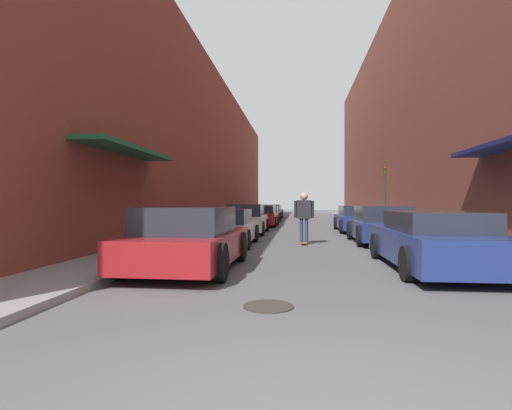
% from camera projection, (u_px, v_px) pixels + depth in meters
% --- Properties ---
extents(ground, '(106.73, 106.73, 0.00)m').
position_uv_depth(ground, '(303.00, 229.00, 21.58)').
color(ground, '#515154').
extents(curb_strip_left, '(1.80, 48.51, 0.12)m').
position_uv_depth(curb_strip_left, '(235.00, 223.00, 26.89)').
color(curb_strip_left, gray).
rests_on(curb_strip_left, ground).
extents(curb_strip_right, '(1.80, 48.51, 0.12)m').
position_uv_depth(curb_strip_right, '(373.00, 223.00, 25.92)').
color(curb_strip_right, gray).
rests_on(curb_strip_right, ground).
extents(building_row_left, '(4.90, 48.51, 9.88)m').
position_uv_depth(building_row_left, '(193.00, 151.00, 27.16)').
color(building_row_left, brown).
rests_on(building_row_left, ground).
extents(building_row_right, '(4.90, 48.51, 13.95)m').
position_uv_depth(building_row_right, '(419.00, 116.00, 25.56)').
color(building_row_right, brown).
rests_on(building_row_right, ground).
extents(parked_car_left_0, '(2.04, 4.19, 1.33)m').
position_uv_depth(parked_car_left_0, '(189.00, 240.00, 8.45)').
color(parked_car_left_0, maroon).
rests_on(parked_car_left_0, ground).
extents(parked_car_left_1, '(1.93, 3.92, 1.21)m').
position_uv_depth(parked_car_left_1, '(225.00, 228.00, 13.27)').
color(parked_car_left_1, silver).
rests_on(parked_car_left_1, ground).
extents(parked_car_left_2, '(1.89, 4.07, 1.35)m').
position_uv_depth(parked_car_left_2, '(246.00, 220.00, 18.35)').
color(parked_car_left_2, silver).
rests_on(parked_car_left_2, ground).
extents(parked_car_left_3, '(2.01, 4.41, 1.26)m').
position_uv_depth(parked_car_left_3, '(261.00, 216.00, 24.01)').
color(parked_car_left_3, maroon).
rests_on(parked_car_left_3, ground).
extents(parked_car_left_4, '(2.02, 4.07, 1.17)m').
position_uv_depth(parked_car_left_4, '(267.00, 214.00, 29.25)').
color(parked_car_left_4, '#232326').
rests_on(parked_car_left_4, ground).
extents(parked_car_left_5, '(1.96, 4.79, 1.23)m').
position_uv_depth(parked_car_left_5, '(271.00, 212.00, 35.16)').
color(parked_car_left_5, black).
rests_on(parked_car_left_5, ground).
extents(parked_car_right_0, '(1.97, 4.78, 1.24)m').
position_uv_depth(parked_car_right_0, '(433.00, 241.00, 8.53)').
color(parked_car_right_0, navy).
rests_on(parked_car_right_0, ground).
extents(parked_car_right_1, '(2.01, 4.08, 1.30)m').
position_uv_depth(parked_car_right_1, '(381.00, 225.00, 13.96)').
color(parked_car_right_1, navy).
rests_on(parked_car_right_1, ground).
extents(parked_car_right_2, '(1.95, 4.73, 1.27)m').
position_uv_depth(parked_car_right_2, '(357.00, 219.00, 19.47)').
color(parked_car_right_2, navy).
rests_on(parked_car_right_2, ground).
extents(skateboarder, '(0.68, 0.78, 1.76)m').
position_uv_depth(skateboarder, '(304.00, 212.00, 13.57)').
color(skateboarder, brown).
rests_on(skateboarder, ground).
extents(manhole_cover, '(0.70, 0.70, 0.02)m').
position_uv_depth(manhole_cover, '(268.00, 306.00, 5.47)').
color(manhole_cover, '#332D28').
rests_on(manhole_cover, ground).
extents(traffic_light, '(0.16, 0.22, 3.26)m').
position_uv_depth(traffic_light, '(385.00, 189.00, 21.32)').
color(traffic_light, '#2D2D2D').
rests_on(traffic_light, curb_strip_right).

